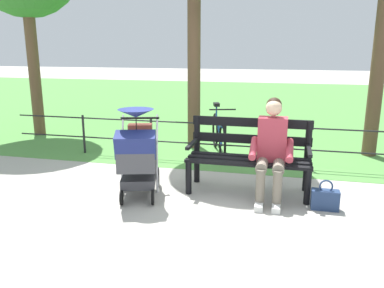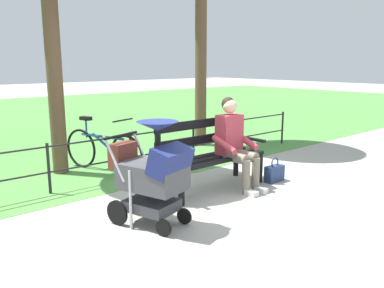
# 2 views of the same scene
# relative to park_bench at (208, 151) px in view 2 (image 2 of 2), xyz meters

# --- Properties ---
(ground_plane) EXTENTS (60.00, 60.00, 0.00)m
(ground_plane) POSITION_rel_park_bench_xyz_m (0.51, 0.12, -0.53)
(ground_plane) COLOR #ADA89E
(park_bench) EXTENTS (1.60, 0.60, 0.96)m
(park_bench) POSITION_rel_park_bench_xyz_m (0.00, 0.00, 0.00)
(park_bench) COLOR black
(park_bench) RESTS_ON ground
(person_on_bench) EXTENTS (0.53, 0.74, 1.28)m
(person_on_bench) POSITION_rel_park_bench_xyz_m (-0.29, 0.22, 0.15)
(person_on_bench) COLOR slate
(person_on_bench) RESTS_ON ground
(stroller) EXTENTS (0.71, 0.98, 1.15)m
(stroller) POSITION_rel_park_bench_xyz_m (1.35, 0.56, 0.07)
(stroller) COLOR black
(stroller) RESTS_ON ground
(handbag) EXTENTS (0.32, 0.14, 0.37)m
(handbag) POSITION_rel_park_bench_xyz_m (-0.95, 0.43, -0.40)
(handbag) COLOR navy
(handbag) RESTS_ON ground
(park_fence) EXTENTS (7.76, 0.04, 0.70)m
(park_fence) POSITION_rel_park_bench_xyz_m (0.23, -1.21, -0.10)
(park_fence) COLOR black
(park_fence) RESTS_ON ground
(bicycle) EXTENTS (0.61, 1.60, 0.89)m
(bicycle) POSITION_rel_park_bench_xyz_m (0.71, -1.74, -0.16)
(bicycle) COLOR black
(bicycle) RESTS_ON ground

